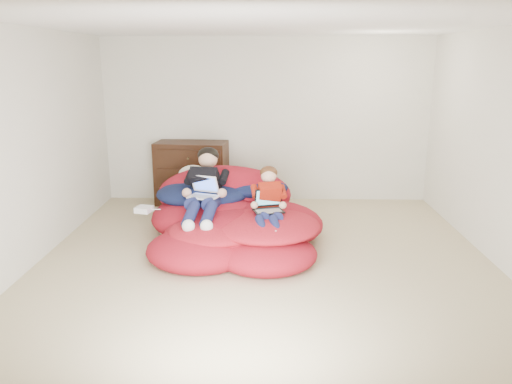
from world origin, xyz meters
name	(u,v)px	position (x,y,z in m)	size (l,w,h in m)	color
room_shell	(265,240)	(0.00, 0.00, 0.22)	(5.10, 5.10, 2.77)	#BEAF88
dresser	(192,173)	(-1.13, 2.22, 0.48)	(1.11, 0.65, 0.96)	black
beanbag_pile	(232,220)	(-0.41, 0.59, 0.26)	(2.16, 2.32, 0.88)	#AD1323
cream_pillow	(193,175)	(-1.00, 1.50, 0.62)	(0.42, 0.27, 0.27)	silver
older_boy	(205,185)	(-0.73, 0.66, 0.68)	(0.41, 1.31, 0.74)	black
younger_boy	(269,199)	(0.04, 0.29, 0.61)	(0.34, 0.90, 0.64)	#A8200E
laptop_white	(204,191)	(-0.73, 0.54, 0.64)	(0.40, 0.43, 0.24)	white
laptop_black	(269,205)	(0.04, 0.25, 0.55)	(0.38, 0.37, 0.24)	black
power_adapter	(144,209)	(-1.46, 0.49, 0.42)	(0.18, 0.18, 0.07)	white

